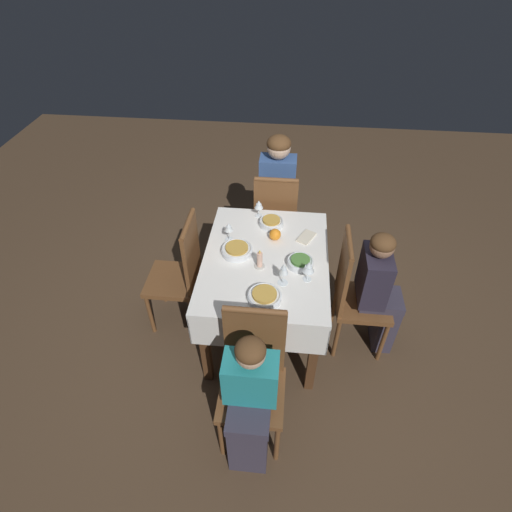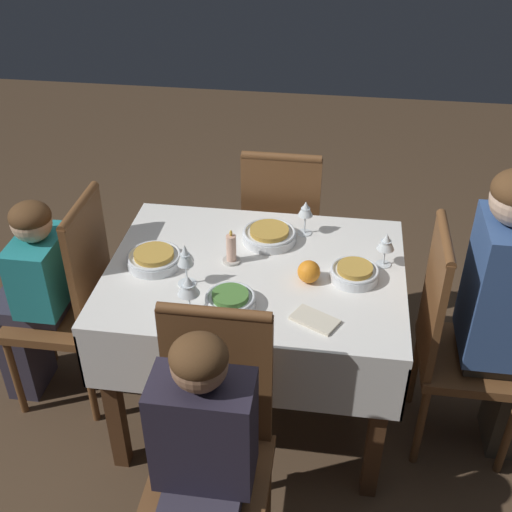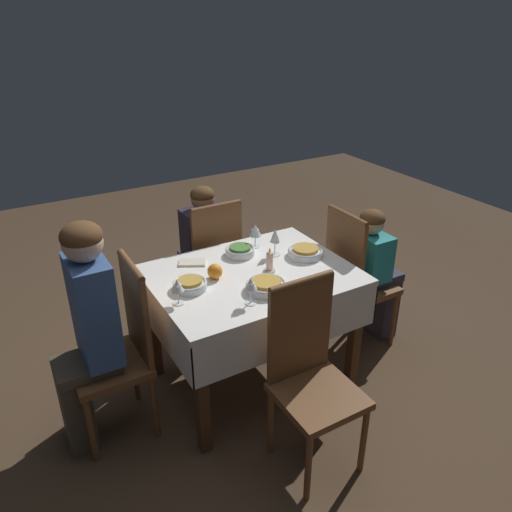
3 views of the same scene
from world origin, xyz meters
TOP-DOWN VIEW (x-y plane):
  - ground_plane at (0.00, 0.00)m, footprint 8.00×8.00m
  - dining_table at (0.00, 0.00)m, footprint 1.13×0.86m
  - chair_east at (0.77, -0.02)m, footprint 0.39×0.39m
  - chair_west at (-0.77, 0.01)m, footprint 0.39×0.39m
  - chair_south at (-0.05, -0.64)m, footprint 0.39×0.39m
  - chair_north at (0.04, 0.64)m, footprint 0.39×0.39m
  - person_adult_denim at (0.92, -0.02)m, footprint 0.34×0.30m
  - person_child_teal at (-0.94, 0.01)m, footprint 0.33×0.30m
  - person_child_dark at (-0.05, -0.80)m, footprint 0.30×0.33m
  - bowl_east at (0.37, -0.01)m, footprint 0.18×0.18m
  - wine_glass_east at (0.48, 0.10)m, footprint 0.07×0.07m
  - bowl_west at (-0.39, -0.02)m, footprint 0.21×0.21m
  - wine_glass_west at (-0.24, -0.13)m, footprint 0.07×0.07m
  - bowl_south at (-0.05, -0.24)m, footprint 0.18×0.18m
  - wine_glass_south at (-0.19, -0.29)m, footprint 0.08×0.08m
  - bowl_north at (0.03, 0.20)m, footprint 0.22×0.22m
  - wine_glass_north at (0.16, 0.28)m, footprint 0.06×0.06m
  - candle_centerpiece at (-0.10, 0.03)m, footprint 0.07×0.07m
  - orange_fruit at (0.21, -0.05)m, footprint 0.08×0.08m
  - napkin_red_folded at (0.24, -0.28)m, footprint 0.18×0.15m

SIDE VIEW (x-z plane):
  - ground_plane at x=0.00m, z-range 0.00..0.00m
  - chair_east at x=0.77m, z-range 0.03..1.03m
  - chair_west at x=-0.77m, z-range 0.03..1.03m
  - chair_south at x=-0.05m, z-range 0.03..1.03m
  - chair_north at x=0.04m, z-range 0.03..1.03m
  - person_child_teal at x=-0.94m, z-range 0.05..1.03m
  - person_child_dark at x=-0.05m, z-range 0.05..1.10m
  - dining_table at x=0.00m, z-range 0.27..1.03m
  - person_adult_denim at x=0.92m, z-range 0.08..1.33m
  - napkin_red_folded at x=0.24m, z-range 0.76..0.78m
  - bowl_north at x=0.03m, z-range 0.76..0.82m
  - bowl_west at x=-0.39m, z-range 0.76..0.82m
  - bowl_east at x=0.37m, z-range 0.76..0.82m
  - bowl_south at x=-0.05m, z-range 0.76..0.82m
  - orange_fruit at x=0.21m, z-range 0.76..0.85m
  - candle_centerpiece at x=-0.10m, z-range 0.74..0.89m
  - wine_glass_east at x=0.48m, z-range 0.80..0.94m
  - wine_glass_north at x=0.16m, z-range 0.80..0.95m
  - wine_glass_south at x=-0.19m, z-range 0.80..0.95m
  - wine_glass_west at x=-0.24m, z-range 0.80..0.97m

